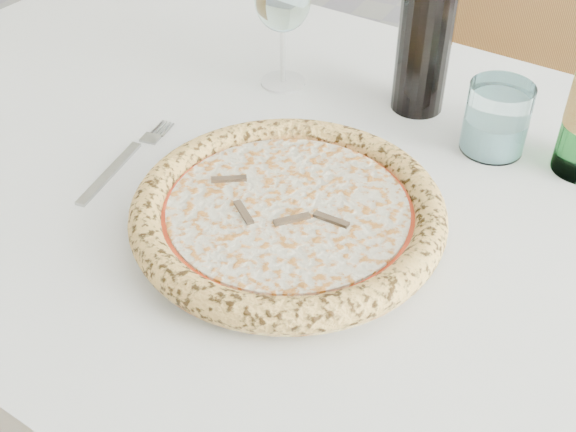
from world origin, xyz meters
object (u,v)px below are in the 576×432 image
object	(u,v)px
tumbler	(496,123)
wine_glass	(283,3)
pizza	(288,211)
wine_bottle	(427,22)
plate	(288,224)
dining_table	(324,236)
chair_far	(473,70)

from	to	relation	value
tumbler	wine_glass	bearing A→B (deg)	174.81
pizza	wine_glass	bearing A→B (deg)	118.33
pizza	wine_bottle	world-z (taller)	wine_bottle
plate	dining_table	bearing A→B (deg)	90.00
chair_far	pizza	world-z (taller)	chair_far
plate	wine_bottle	distance (m)	0.34
wine_glass	pizza	bearing A→B (deg)	-61.67
dining_table	tumbler	size ratio (longest dim) A/B	17.35
dining_table	chair_far	xyz separation A→B (m)	(-0.00, 0.78, -0.14)
dining_table	plate	bearing A→B (deg)	-90.00
plate	wine_glass	world-z (taller)	wine_glass
pizza	tumbler	size ratio (longest dim) A/B	3.83
chair_far	wine_glass	xyz separation A→B (m)	(-0.15, -0.59, 0.35)
wine_glass	wine_bottle	xyz separation A→B (m)	(0.19, 0.03, 0.00)
plate	tumbler	world-z (taller)	tumbler
chair_far	plate	distance (m)	0.91
pizza	wine_bottle	bearing A→B (deg)	83.05
pizza	plate	bearing A→B (deg)	-19.36
tumbler	plate	bearing A→B (deg)	-121.13
plate	pizza	distance (m)	0.02
dining_table	tumbler	bearing A→B (deg)	45.58
chair_far	wine_bottle	xyz separation A→B (m)	(0.04, -0.57, 0.35)
pizza	wine_glass	xyz separation A→B (m)	(-0.16, 0.29, 0.10)
chair_far	wine_glass	distance (m)	0.70
chair_far	plate	bearing A→B (deg)	-89.78
pizza	wine_glass	size ratio (longest dim) A/B	2.01
plate	wine_bottle	bearing A→B (deg)	83.05
chair_far	plate	xyz separation A→B (m)	(0.00, -0.88, 0.23)
wine_glass	wine_bottle	bearing A→B (deg)	7.77
plate	wine_glass	bearing A→B (deg)	118.34
plate	pizza	size ratio (longest dim) A/B	0.88
wine_bottle	pizza	bearing A→B (deg)	-96.95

